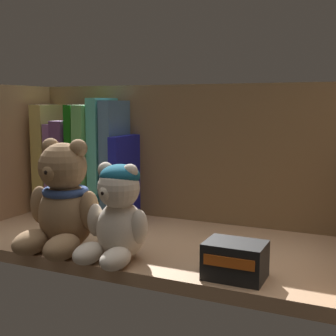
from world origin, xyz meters
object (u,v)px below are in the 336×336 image
book_2 (76,166)px  book_6 (119,159)px  teddy_bear_larger (62,203)px  book_3 (87,159)px  book_1 (66,167)px  small_product_box (235,260)px  book_7 (130,176)px  book_5 (107,157)px  teddy_bear_smaller (116,215)px  book_0 (55,157)px  book_4 (96,160)px

book_2 → book_6: size_ratio=0.83×
book_6 → teddy_bear_larger: book_6 is taller
book_3 → book_2: bearing=180.0°
book_1 → small_product_box: 51.88cm
book_7 → teddy_bear_larger: size_ratio=0.95×
book_7 → small_product_box: (29.52, -23.58, -6.02)cm
book_3 → book_5: (5.23, 0.00, 0.68)cm
book_1 → teddy_bear_smaller: 36.29cm
book_1 → teddy_bear_smaller: bearing=-41.3°
book_3 → teddy_bear_smaller: (21.65, -23.90, -4.60)cm
book_0 → book_7: size_ratio=1.36×
book_1 → book_3: size_ratio=0.83×
book_0 → teddy_bear_smaller: 38.71cm
book_3 → book_7: (10.60, 0.00, -3.05)cm
book_1 → teddy_bear_smaller: size_ratio=1.30×
book_4 → teddy_bear_smaller: size_ratio=1.57×
book_3 → teddy_bear_smaller: bearing=-47.8°
small_product_box → book_6: bearing=143.7°
book_2 → book_5: book_5 is taller
book_3 → teddy_bear_larger: book_3 is taller
book_0 → book_1: book_0 is taller
teddy_bear_smaller → book_3: bearing=132.2°
book_2 → book_3: (2.69, 0.00, 1.62)cm
book_4 → book_5: size_ratio=0.94×
book_4 → teddy_bear_smaller: bearing=-51.3°
book_4 → book_7: (8.13, 0.00, -3.02)cm
book_7 → small_product_box: bearing=-38.6°
book_1 → book_5: size_ratio=0.78×
book_7 → book_6: bearing=180.0°
book_1 → book_2: size_ratio=0.96×
book_7 → teddy_bear_larger: teddy_bear_larger is taller
book_6 → small_product_box: (32.11, -23.58, -9.50)cm
book_5 → book_6: book_5 is taller
book_4 → book_5: 2.84cm
book_0 → teddy_bear_smaller: book_0 is taller
book_4 → teddy_bear_smaller: (19.17, -23.90, -4.58)cm
book_1 → small_product_box: bearing=-27.3°
teddy_bear_smaller → book_7: bearing=114.8°
book_1 → small_product_box: size_ratio=2.38×
book_5 → book_7: book_5 is taller
book_2 → small_product_box: 49.44cm
book_3 → book_7: 11.03cm
book_2 → teddy_bear_smaller: size_ratio=1.35×
book_4 → book_7: 8.67cm
book_2 → teddy_bear_larger: bearing=-58.9°
book_5 → small_product_box: book_5 is taller
book_2 → teddy_bear_smaller: 34.23cm
book_3 → teddy_bear_larger: size_ratio=1.29×
book_4 → teddy_bear_smaller: book_4 is taller
book_1 → teddy_bear_larger: (16.81, -23.12, -1.92)cm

